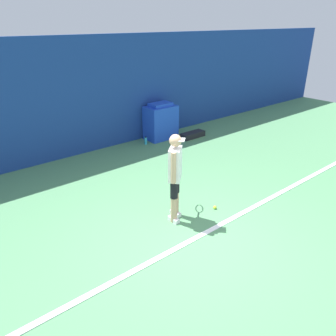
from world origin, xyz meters
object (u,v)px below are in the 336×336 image
at_px(water_bottle, 146,141).
at_px(equipment_bag, 193,135).
at_px(tennis_ball, 215,207).
at_px(covered_chair, 161,122).
at_px(tennis_player, 175,174).

bearing_deg(water_bottle, equipment_bag, -15.92).
bearing_deg(tennis_ball, water_bottle, 74.00).
bearing_deg(water_bottle, covered_chair, 12.62).
height_order(tennis_player, water_bottle, tennis_player).
height_order(tennis_ball, equipment_bag, equipment_bag).
xyz_separation_m(covered_chair, equipment_bag, (0.83, -0.59, -0.45)).
bearing_deg(equipment_bag, tennis_player, -137.39).
height_order(tennis_ball, covered_chair, covered_chair).
bearing_deg(water_bottle, tennis_player, -118.18).
bearing_deg(covered_chair, equipment_bag, -35.65).
height_order(covered_chair, water_bottle, covered_chair).
bearing_deg(tennis_player, covered_chair, 14.16).
xyz_separation_m(equipment_bag, water_bottle, (-1.53, 0.44, 0.02)).
relative_size(equipment_bag, water_bottle, 3.55).
height_order(tennis_player, covered_chair, tennis_player).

